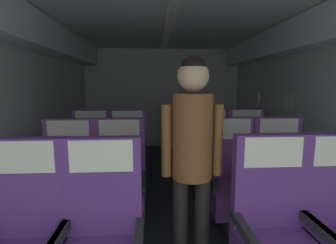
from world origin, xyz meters
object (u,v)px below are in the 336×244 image
seat_b_left_window (68,187)px  seat_b_right_aisle (280,182)px  seat_c_right_aisle (248,157)px  seat_c_right_window (212,157)px  seat_b_right_window (232,182)px  seat_a_right_window (276,235)px  seat_b_left_aisle (120,185)px  seat_c_left_window (91,159)px  seat_a_left_aisle (101,243)px  flight_attendant (192,146)px  seat_c_left_aisle (128,159)px

seat_b_left_window → seat_b_right_aisle: bearing=-0.4°
seat_c_right_aisle → seat_c_right_window: 0.47m
seat_b_right_window → seat_c_right_window: (0.00, 0.87, 0.00)m
seat_c_right_window → seat_a_right_window: bearing=-90.0°
seat_b_left_aisle → seat_c_left_window: size_ratio=1.00×
seat_a_left_aisle → seat_b_right_window: size_ratio=1.00×
seat_a_right_window → seat_c_right_window: bearing=90.0°
seat_b_right_window → seat_c_right_window: size_ratio=1.00×
seat_b_left_aisle → seat_b_right_aisle: (1.57, -0.02, 0.00)m
seat_c_right_aisle → seat_c_right_window: (-0.47, 0.03, 0.00)m
seat_b_right_aisle → flight_attendant: bearing=-148.9°
seat_b_left_window → seat_c_right_aisle: bearing=22.4°
seat_b_left_aisle → seat_c_left_aisle: size_ratio=1.00×
seat_a_right_window → seat_b_left_window: size_ratio=1.00×
seat_c_left_window → flight_attendant: size_ratio=0.68×
seat_b_left_aisle → seat_b_right_aisle: same height
seat_b_right_window → flight_attendant: flight_attendant is taller
seat_b_left_window → seat_b_right_window: 1.58m
seat_b_right_aisle → seat_c_left_aisle: size_ratio=1.00×
seat_a_left_aisle → flight_attendant: bearing=25.4°
seat_a_right_window → seat_c_left_window: bearing=132.2°
seat_a_right_window → seat_b_right_aisle: (0.47, 0.85, 0.00)m
seat_a_left_aisle → seat_c_left_window: same height
seat_b_left_window → seat_c_left_window: (0.00, 0.87, 0.00)m
seat_b_left_aisle → seat_c_left_window: 0.99m
seat_a_left_aisle → seat_b_left_aisle: same height
flight_attendant → seat_c_right_aisle: bearing=-101.8°
seat_a_right_window → flight_attendant: 0.78m
seat_b_left_aisle → seat_b_right_aisle: size_ratio=1.00×
seat_a_left_aisle → seat_c_right_window: (1.10, 1.76, 0.00)m
seat_b_right_aisle → seat_c_left_aisle: (-1.58, 0.86, 0.00)m
seat_a_left_aisle → seat_c_right_window: same height
seat_c_right_aisle → flight_attendant: bearing=-124.0°
seat_a_left_aisle → seat_c_left_window: 1.82m
seat_b_right_aisle → seat_c_right_window: same height
seat_c_right_aisle → seat_c_right_window: same height
flight_attendant → seat_b_right_aisle: bearing=-126.7°
seat_b_left_window → seat_b_right_window: same height
seat_b_left_aisle → seat_a_right_window: bearing=-38.3°
seat_b_left_aisle → seat_c_left_aisle: (-0.00, 0.85, 0.00)m
seat_b_right_window → seat_c_right_window: same height
seat_b_left_window → seat_b_left_aisle: 0.48m
seat_a_left_aisle → seat_b_right_aisle: 1.80m
seat_c_left_window → seat_c_right_window: 1.58m
seat_a_left_aisle → seat_c_left_aisle: size_ratio=1.00×
seat_b_right_aisle → seat_c_left_aisle: same height
seat_b_left_window → seat_c_right_window: bearing=28.9°
seat_a_left_aisle → seat_c_left_aisle: (-0.01, 1.74, 0.00)m
seat_b_right_window → seat_c_right_window: 0.87m
seat_b_right_window → seat_c_left_window: size_ratio=1.00×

